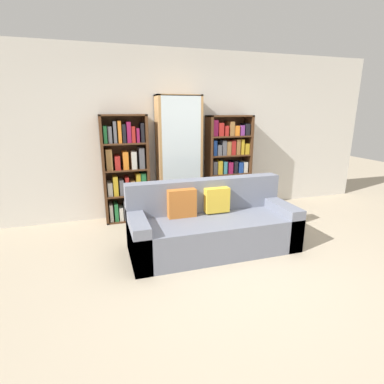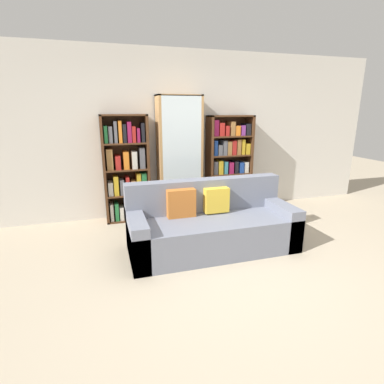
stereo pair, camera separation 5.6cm
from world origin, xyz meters
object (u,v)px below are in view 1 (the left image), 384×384
at_px(bookshelf_left, 126,171).
at_px(couch, 212,226).
at_px(wine_bottle, 214,217).
at_px(bookshelf_right, 228,165).
at_px(display_cabinet, 179,158).

bearing_deg(bookshelf_left, couch, -56.61).
xyz_separation_m(bookshelf_left, wine_bottle, (1.22, -0.75, -0.65)).
height_order(bookshelf_left, bookshelf_right, bookshelf_left).
xyz_separation_m(couch, bookshelf_right, (0.84, 1.40, 0.51)).
xyz_separation_m(couch, bookshelf_left, (-0.92, 1.40, 0.50)).
bearing_deg(bookshelf_left, wine_bottle, -31.42).
bearing_deg(wine_bottle, bookshelf_left, 148.58).
relative_size(couch, bookshelf_right, 1.27).
bearing_deg(bookshelf_left, bookshelf_right, -0.00).
height_order(display_cabinet, wine_bottle, display_cabinet).
relative_size(bookshelf_left, display_cabinet, 0.85).
xyz_separation_m(bookshelf_left, bookshelf_right, (1.76, -0.00, 0.01)).
xyz_separation_m(bookshelf_left, display_cabinet, (0.87, -0.02, 0.17)).
relative_size(display_cabinet, wine_bottle, 5.02).
height_order(couch, display_cabinet, display_cabinet).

